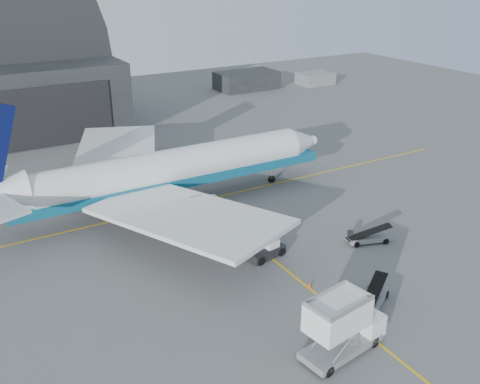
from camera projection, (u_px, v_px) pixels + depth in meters
ground at (294, 276)px, 50.41m from camera, size 200.00×200.00×0.00m
taxi_lines at (228, 224)px, 60.45m from camera, size 80.00×42.12×0.02m
distant_bldg_a at (247, 89)px, 125.12m from camera, size 14.00×8.00×4.00m
distant_bldg_b at (315, 84)px, 129.84m from camera, size 8.00×6.00×2.80m
airliner at (161, 172)px, 62.88m from camera, size 46.28×44.88×16.24m
catering_truck at (342, 326)px, 39.50m from camera, size 7.38×3.60×4.87m
pushback_tug at (265, 250)px, 53.62m from camera, size 4.30×2.94×1.84m
belt_loader_a at (372, 300)px, 45.80m from camera, size 5.07×3.94×1.99m
belt_loader_b at (368, 237)px, 56.27m from camera, size 4.91×2.84×1.84m
traffic_cone at (309, 285)px, 48.49m from camera, size 0.36×0.36×0.51m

